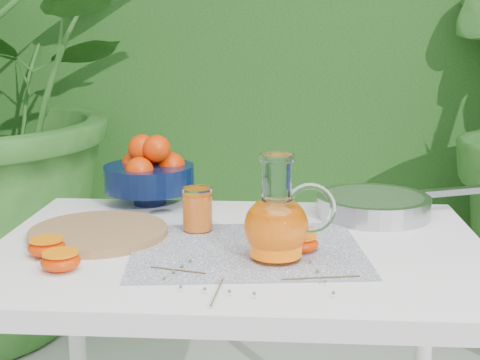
# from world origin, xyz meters

# --- Properties ---
(hedge_backdrop) EXTENTS (8.00, 1.65, 2.50)m
(hedge_backdrop) POSITION_xyz_m (0.06, 2.06, 1.19)
(hedge_backdrop) COLOR #174C15
(hedge_backdrop) RESTS_ON ground
(white_table) EXTENTS (1.00, 0.70, 0.75)m
(white_table) POSITION_xyz_m (0.05, 0.01, 0.67)
(white_table) COLOR white
(white_table) RESTS_ON ground
(placemat) EXTENTS (0.49, 0.40, 0.00)m
(placemat) POSITION_xyz_m (0.07, -0.03, 0.75)
(placemat) COLOR #0B163F
(placemat) RESTS_ON white_table
(cutting_board) EXTENTS (0.37, 0.37, 0.02)m
(cutting_board) POSITION_xyz_m (-0.25, 0.04, 0.76)
(cutting_board) COLOR olive
(cutting_board) RESTS_ON white_table
(fruit_bowl) EXTENTS (0.27, 0.27, 0.18)m
(fruit_bowl) POSITION_xyz_m (-0.19, 0.33, 0.83)
(fruit_bowl) COLOR black
(fruit_bowl) RESTS_ON white_table
(juice_pitcher) EXTENTS (0.17, 0.13, 0.20)m
(juice_pitcher) POSITION_xyz_m (0.13, -0.08, 0.82)
(juice_pitcher) COLOR white
(juice_pitcher) RESTS_ON white_table
(juice_tumbler) EXTENTS (0.08, 0.08, 0.09)m
(juice_tumbler) POSITION_xyz_m (-0.04, 0.09, 0.80)
(juice_tumbler) COLOR white
(juice_tumbler) RESTS_ON white_table
(saute_pan) EXTENTS (0.48, 0.35, 0.05)m
(saute_pan) POSITION_xyz_m (0.35, 0.25, 0.78)
(saute_pan) COLOR #AAAAAE
(saute_pan) RESTS_ON white_table
(orange_halves) EXTENTS (0.58, 0.23, 0.04)m
(orange_halves) POSITION_xyz_m (-0.13, -0.09, 0.77)
(orange_halves) COLOR red
(orange_halves) RESTS_ON white_table
(thyme_sprigs) EXTENTS (0.38, 0.21, 0.01)m
(thyme_sprigs) POSITION_xyz_m (0.07, -0.20, 0.76)
(thyme_sprigs) COLOR brown
(thyme_sprigs) RESTS_ON white_table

